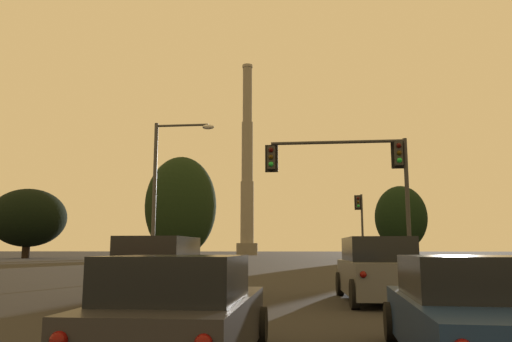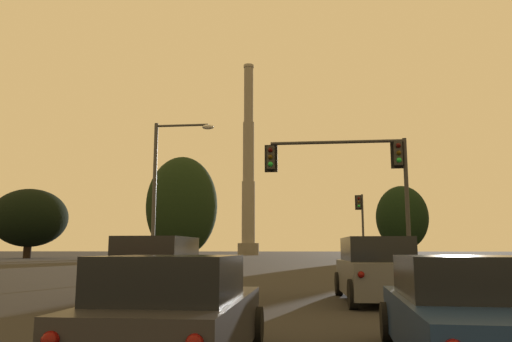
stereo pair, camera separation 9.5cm
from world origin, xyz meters
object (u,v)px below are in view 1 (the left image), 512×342
(hatchback_center_lane_second, at_px, (182,316))
(smokestack, at_px, (247,178))
(traffic_light_overhead_right, at_px, (358,172))
(street_lamp, at_px, (164,181))
(sedan_right_lane_second, at_px, (476,316))
(suv_right_lane_front, at_px, (378,270))
(suv_left_lane_front, at_px, (158,271))
(traffic_light_far_right, at_px, (361,219))

(hatchback_center_lane_second, relative_size, smokestack, 0.09)
(traffic_light_overhead_right, height_order, street_lamp, street_lamp)
(traffic_light_overhead_right, bearing_deg, sedan_right_lane_second, -89.97)
(suv_right_lane_front, xyz_separation_m, sedan_right_lane_second, (0.16, -8.30, -0.23))
(suv_left_lane_front, height_order, traffic_light_far_right, traffic_light_far_right)
(suv_right_lane_front, bearing_deg, hatchback_center_lane_second, -114.87)
(suv_left_lane_front, bearing_deg, hatchback_center_lane_second, -70.21)
(hatchback_center_lane_second, bearing_deg, traffic_light_far_right, 80.44)
(hatchback_center_lane_second, relative_size, traffic_light_far_right, 0.68)
(hatchback_center_lane_second, bearing_deg, sedan_right_lane_second, 5.89)
(suv_right_lane_front, distance_m, traffic_light_overhead_right, 7.66)
(suv_left_lane_front, distance_m, street_lamp, 12.25)
(traffic_light_far_right, relative_size, smokestack, 0.13)
(suv_left_lane_front, relative_size, hatchback_center_lane_second, 1.19)
(street_lamp, bearing_deg, suv_right_lane_front, -46.14)
(traffic_light_far_right, bearing_deg, suv_left_lane_front, -106.56)
(traffic_light_far_right, bearing_deg, street_lamp, -123.77)
(hatchback_center_lane_second, relative_size, traffic_light_overhead_right, 0.65)
(suv_left_lane_front, distance_m, sedan_right_lane_second, 9.59)
(sedan_right_lane_second, relative_size, hatchback_center_lane_second, 1.16)
(suv_left_lane_front, bearing_deg, traffic_light_far_right, 73.63)
(street_lamp, xyz_separation_m, smokestack, (-7.86, 95.69, 13.81))
(suv_right_lane_front, height_order, sedan_right_lane_second, suv_right_lane_front)
(traffic_light_far_right, distance_m, traffic_light_overhead_right, 20.95)
(suv_left_lane_front, bearing_deg, street_lamp, 106.36)
(hatchback_center_lane_second, height_order, traffic_light_far_right, traffic_light_far_right)
(suv_right_lane_front, bearing_deg, street_lamp, 131.50)
(sedan_right_lane_second, bearing_deg, smokestack, 101.60)
(suv_right_lane_front, xyz_separation_m, smokestack, (-17.36, 105.58, 17.94))
(sedan_right_lane_second, bearing_deg, suv_right_lane_front, 93.95)
(suv_left_lane_front, xyz_separation_m, sedan_right_lane_second, (6.44, -7.10, -0.23))
(sedan_right_lane_second, relative_size, traffic_light_far_right, 0.79)
(sedan_right_lane_second, xyz_separation_m, smokestack, (-17.52, 113.87, 18.17))
(hatchback_center_lane_second, distance_m, traffic_light_overhead_right, 16.28)
(smokestack, bearing_deg, sedan_right_lane_second, -81.25)
(traffic_light_far_right, xyz_separation_m, traffic_light_overhead_right, (-2.06, -20.83, 0.85))
(suv_right_lane_front, bearing_deg, smokestack, 96.98)
(suv_right_lane_front, relative_size, sedan_right_lane_second, 1.04)
(traffic_light_far_right, height_order, street_lamp, street_lamp)
(suv_right_lane_front, xyz_separation_m, traffic_light_overhead_right, (0.15, 6.58, 3.93))
(traffic_light_overhead_right, distance_m, street_lamp, 10.20)
(suv_right_lane_front, height_order, hatchback_center_lane_second, suv_right_lane_front)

